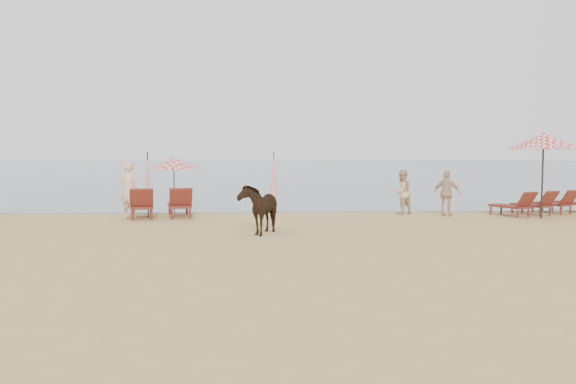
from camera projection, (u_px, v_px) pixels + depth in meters
name	position (u px, v px, depth m)	size (l,w,h in m)	color
ground	(301.00, 273.00, 10.04)	(120.00, 120.00, 0.00)	tan
sea	(266.00, 166.00, 89.76)	(160.00, 140.00, 0.06)	#51606B
lounger_cluster_left	(161.00, 204.00, 18.36)	(2.27, 2.21, 0.69)	maroon
lounger_cluster_right	(546.00, 203.00, 19.52)	(4.02, 2.91, 0.59)	maroon
umbrella_open_left_b	(174.00, 162.00, 20.56)	(1.62, 1.65, 2.07)	black
umbrella_open_right	(544.00, 141.00, 18.18)	(2.29, 2.29, 2.79)	black
umbrella_closed_left	(148.00, 177.00, 18.35)	(0.26, 0.26, 2.18)	black
umbrella_closed_right	(274.00, 175.00, 20.32)	(0.27, 0.27, 2.18)	black
cow	(260.00, 208.00, 14.89)	(0.72, 1.59, 1.34)	black
beachgoer_left	(129.00, 190.00, 18.07)	(0.69, 0.45, 1.88)	#E3B28E
beachgoer_right_a	(402.00, 192.00, 19.53)	(0.75, 0.59, 1.55)	tan
beachgoer_right_b	(447.00, 193.00, 18.96)	(0.91, 0.38, 1.56)	tan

